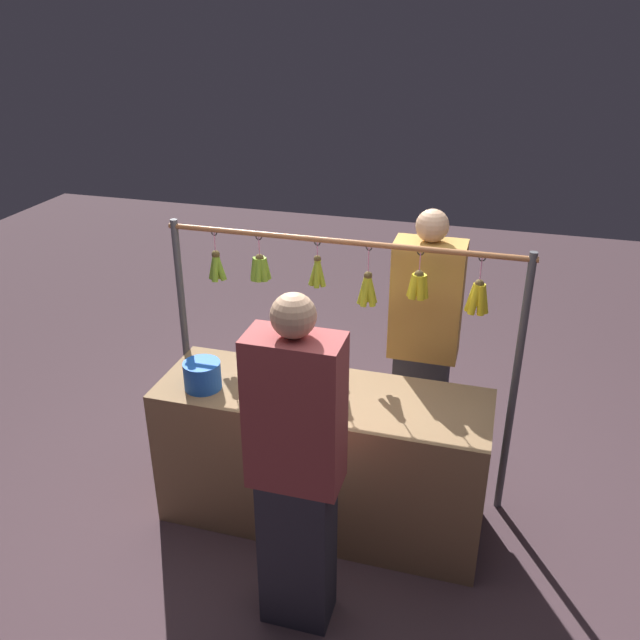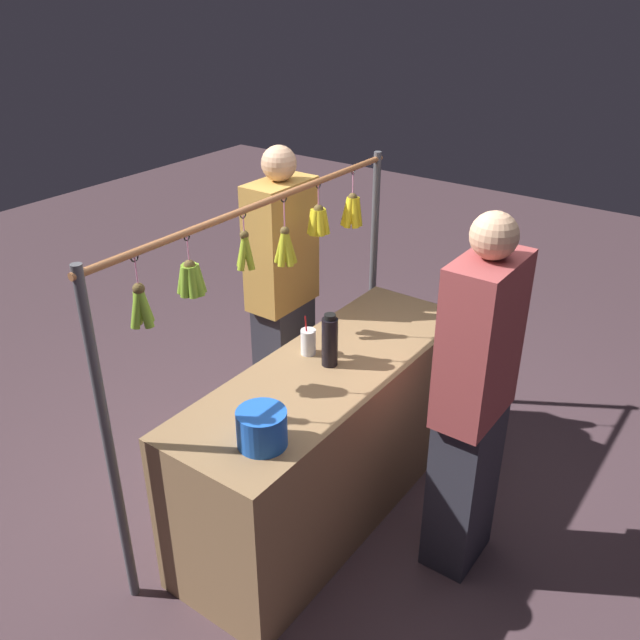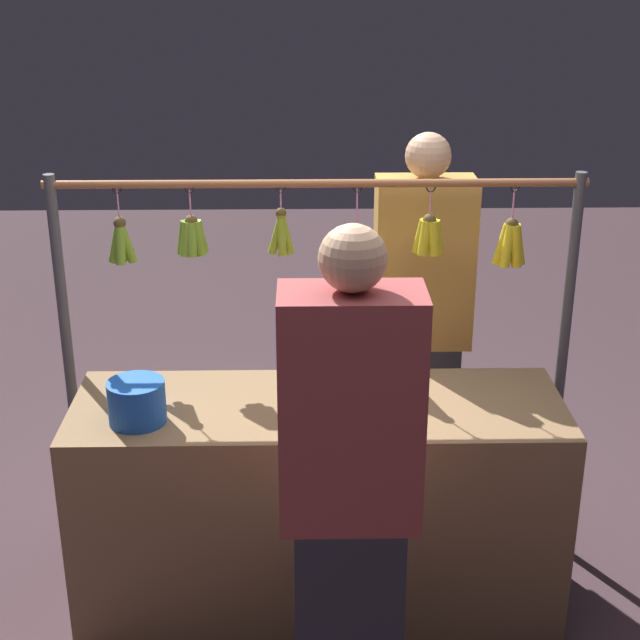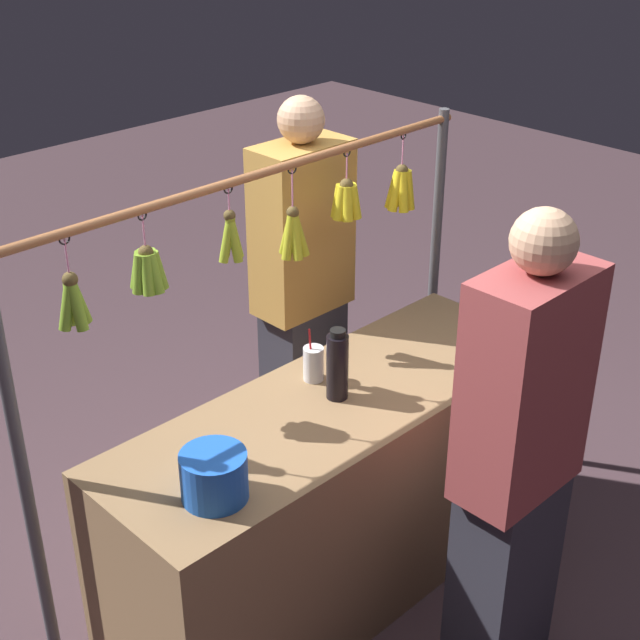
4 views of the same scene
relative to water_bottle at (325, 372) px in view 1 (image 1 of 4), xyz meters
The scene contains 8 objects.
ground_plane 0.99m from the water_bottle, 35.97° to the left, with size 12.00×12.00×0.00m, color #49343B.
market_counter 0.56m from the water_bottle, 35.97° to the left, with size 1.84×0.62×0.86m, color olive.
display_rack 0.42m from the water_bottle, 92.76° to the right, with size 2.08×0.13×1.65m.
water_bottle is the anchor object (origin of this frame).
blue_bucket 0.68m from the water_bottle, 11.62° to the left, with size 0.21×0.21×0.16m, color blue.
drink_cup 0.16m from the water_bottle, 99.13° to the right, with size 0.08×0.08×0.21m.
vendor_person 0.79m from the water_bottle, 124.44° to the right, with size 0.42×0.23×1.75m.
customer_person 0.73m from the water_bottle, 95.19° to the left, with size 0.42×0.23×1.76m.
Camera 1 is at (-0.86, 3.01, 2.81)m, focal length 37.67 mm.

